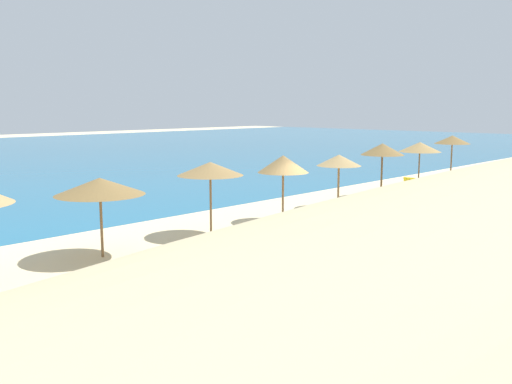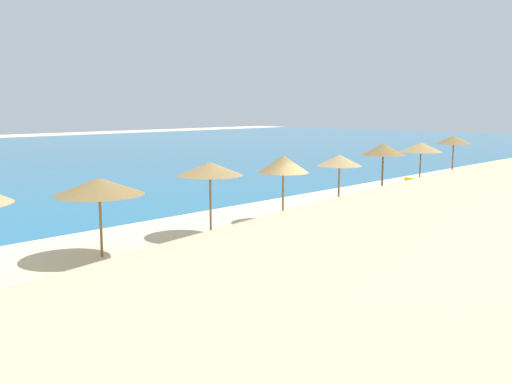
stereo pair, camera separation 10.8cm
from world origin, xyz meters
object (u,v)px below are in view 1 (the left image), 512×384
Objects in this scene: beach_umbrella_4 at (283,164)px; beach_umbrella_7 at (420,147)px; lounge_chair_0 at (405,191)px; beach_umbrella_3 at (210,169)px; lounge_chair_2 at (478,175)px; beach_umbrella_5 at (339,160)px; beach_umbrella_8 at (452,140)px; beach_umbrella_6 at (382,149)px; beach_umbrella_2 at (100,186)px; beach_ball at (159,277)px.

beach_umbrella_4 is 1.02× the size of beach_umbrella_7.
beach_umbrella_3 is at bearing 85.43° from lounge_chair_0.
lounge_chair_0 is 8.89m from lounge_chair_2.
beach_umbrella_4 reaches higher than beach_umbrella_5.
beach_umbrella_8 is at bearing -80.13° from lounge_chair_0.
beach_umbrella_4 reaches higher than beach_umbrella_3.
beach_umbrella_3 is at bearing 175.87° from beach_umbrella_4.
beach_umbrella_5 is 0.86× the size of beach_umbrella_8.
beach_umbrella_3 is at bearing -179.15° from beach_umbrella_6.
beach_umbrella_6 is at bearing 0.85° from beach_umbrella_3.
beach_umbrella_6 is at bearing 3.07° from beach_umbrella_4.
beach_umbrella_8 is (12.06, 0.37, 0.39)m from beach_umbrella_5.
beach_umbrella_6 reaches higher than beach_umbrella_5.
beach_umbrella_8 is (4.10, 0.06, 0.22)m from beach_umbrella_7.
beach_umbrella_3 is (4.23, -0.13, 0.20)m from beach_umbrella_2.
beach_umbrella_8 is at bearing 0.41° from beach_umbrella_2.
lounge_chair_2 is at bearing -2.30° from beach_umbrella_4.
beach_umbrella_7 is 5.61m from lounge_chair_2.
beach_umbrella_8 is 1.81× the size of lounge_chair_0.
lounge_chair_0 reaches higher than lounge_chair_2.
beach_umbrella_3 reaches higher than beach_umbrella_7.
beach_umbrella_2 is at bearing -179.86° from beach_umbrella_6.
beach_umbrella_3 reaches higher than beach_umbrella_5.
beach_umbrella_3 is 1.08× the size of beach_umbrella_5.
beach_umbrella_4 is (3.55, -0.26, -0.07)m from beach_umbrella_3.
beach_umbrella_4 is 8.88m from beach_ball.
beach_umbrella_2 reaches higher than beach_umbrella_5.
beach_umbrella_4 is at bearing -176.93° from beach_umbrella_6.
lounge_chair_0 is at bearing -4.10° from beach_umbrella_2.
beach_umbrella_5 is 0.93× the size of beach_umbrella_7.
beach_umbrella_3 reaches higher than lounge_chair_0.
beach_umbrella_2 is 19.72m from beach_umbrella_7.
beach_umbrella_2 is 24.95m from lounge_chair_2.
beach_umbrella_5 is at bearing 14.15° from beach_ball.
beach_umbrella_5 is at bearing -176.63° from beach_umbrella_6.
beach_umbrella_2 is at bearing 83.83° from beach_ball.
beach_umbrella_2 is at bearing 86.25° from lounge_chair_0.
beach_umbrella_5 is 12.64m from beach_ball.
beach_ball is at bearing -168.46° from beach_umbrella_6.
beach_umbrella_6 is 1.75× the size of lounge_chair_0.
beach_umbrella_8 reaches higher than beach_umbrella_5.
beach_umbrella_2 is 1.91× the size of lounge_chair_2.
beach_umbrella_8 is (8.07, 0.13, 0.13)m from beach_umbrella_6.
beach_umbrella_4 is at bearing -177.23° from beach_umbrella_5.
beach_umbrella_4 is at bearing -177.60° from beach_umbrella_7.
beach_umbrella_4 is 17.20m from lounge_chair_2.
lounge_chair_0 reaches higher than beach_ball.
beach_umbrella_4 is at bearing -4.13° from beach_umbrella_3.
beach_umbrella_7 is (7.96, 0.31, 0.17)m from beach_umbrella_5.
beach_ball is (-12.11, -3.05, -1.97)m from beach_umbrella_5.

